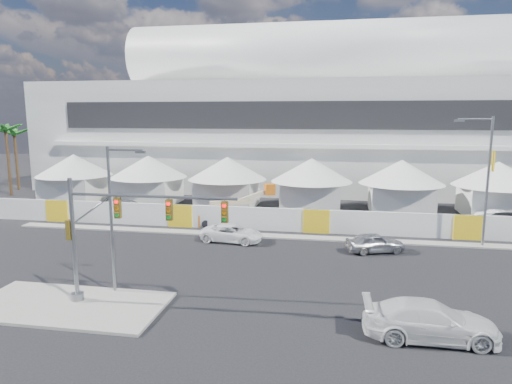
% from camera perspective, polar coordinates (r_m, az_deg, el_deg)
% --- Properties ---
extents(ground, '(160.00, 160.00, 0.00)m').
position_cam_1_polar(ground, '(26.44, -7.45, -12.37)').
color(ground, black).
rests_on(ground, ground).
extents(median_island, '(10.00, 5.00, 0.15)m').
position_cam_1_polar(median_island, '(26.33, -22.41, -12.97)').
color(median_island, gray).
rests_on(median_island, ground).
extents(far_curb, '(80.00, 1.20, 0.12)m').
position_cam_1_polar(far_curb, '(39.18, 28.41, -6.05)').
color(far_curb, gray).
rests_on(far_curb, ground).
extents(stadium, '(80.00, 24.80, 21.98)m').
position_cam_1_polar(stadium, '(64.84, 11.27, 9.10)').
color(stadium, silver).
rests_on(stadium, ground).
extents(tent_row, '(53.40, 8.40, 5.40)m').
position_cam_1_polar(tent_row, '(48.32, 1.61, 1.65)').
color(tent_row, silver).
rests_on(tent_row, ground).
extents(hoarding_fence, '(70.00, 0.25, 2.00)m').
position_cam_1_polar(hoarding_fence, '(38.89, 7.56, -3.62)').
color(hoarding_fence, white).
rests_on(hoarding_fence, ground).
extents(palm_cluster, '(10.60, 10.60, 8.55)m').
position_cam_1_polar(palm_cluster, '(66.96, -27.85, 5.99)').
color(palm_cluster, '#47331E').
rests_on(palm_cluster, ground).
extents(sedan_silver, '(2.90, 4.50, 1.43)m').
position_cam_1_polar(sedan_silver, '(34.34, 14.64, -6.14)').
color(sedan_silver, '#9F9FA3').
rests_on(sedan_silver, ground).
extents(pickup_curb, '(2.75, 5.10, 1.36)m').
position_cam_1_polar(pickup_curb, '(36.01, -3.05, -5.15)').
color(pickup_curb, white).
rests_on(pickup_curb, ground).
extents(pickup_near, '(2.55, 5.94, 1.70)m').
position_cam_1_polar(pickup_near, '(22.40, 20.95, -14.79)').
color(pickup_near, silver).
rests_on(pickup_near, ground).
extents(lot_car_a, '(3.19, 4.74, 1.48)m').
position_cam_1_polar(lot_car_a, '(45.72, 28.41, -3.05)').
color(lot_car_a, white).
rests_on(lot_car_a, ground).
extents(lot_car_b, '(3.04, 5.14, 1.64)m').
position_cam_1_polar(lot_car_b, '(45.13, 29.32, -3.18)').
color(lot_car_b, black).
rests_on(lot_car_b, ground).
extents(lot_car_c, '(3.03, 4.69, 1.26)m').
position_cam_1_polar(lot_car_c, '(48.47, -15.54, -1.69)').
color(lot_car_c, '#B0B1B5').
rests_on(lot_car_c, ground).
extents(traffic_mast, '(9.07, 0.64, 6.56)m').
position_cam_1_polar(traffic_mast, '(24.51, -17.77, -5.07)').
color(traffic_mast, gray).
rests_on(traffic_mast, median_island).
extents(streetlight_median, '(2.23, 0.22, 8.06)m').
position_cam_1_polar(streetlight_median, '(25.96, -17.29, -2.12)').
color(streetlight_median, gray).
rests_on(streetlight_median, median_island).
extents(streetlight_curb, '(2.89, 0.65, 9.77)m').
position_cam_1_polar(streetlight_curb, '(37.66, 26.73, 2.20)').
color(streetlight_curb, slate).
rests_on(streetlight_curb, ground).
extents(boom_lift, '(7.36, 2.83, 3.61)m').
position_cam_1_polar(boom_lift, '(41.25, -3.88, -2.83)').
color(boom_lift, '#D16413').
rests_on(boom_lift, ground).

